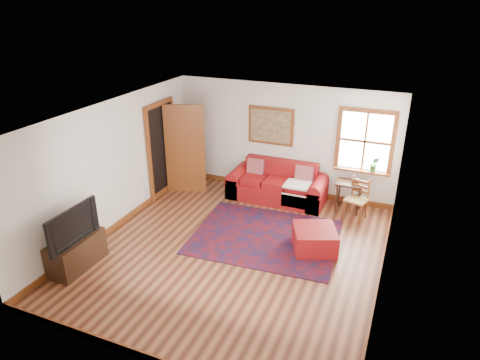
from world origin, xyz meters
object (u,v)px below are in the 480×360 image
at_px(red_leather_sofa, 278,187).
at_px(media_cabinet, 77,252).
at_px(side_table, 349,188).
at_px(ladder_back_chair, 358,197).
at_px(red_ottoman, 315,239).

distance_m(red_leather_sofa, media_cabinet, 4.43).
relative_size(side_table, ladder_back_chair, 0.77).
height_order(side_table, media_cabinet, side_table).
height_order(red_leather_sofa, side_table, red_leather_sofa).
bearing_deg(red_leather_sofa, side_table, 0.18).
bearing_deg(media_cabinet, ladder_back_chair, 41.23).
height_order(red_leather_sofa, media_cabinet, red_leather_sofa).
distance_m(red_ottoman, side_table, 1.81).
xyz_separation_m(red_ottoman, side_table, (0.29, 1.75, 0.33)).
distance_m(red_leather_sofa, side_table, 1.58).
xyz_separation_m(red_leather_sofa, media_cabinet, (-2.29, -3.80, -0.00)).
xyz_separation_m(side_table, ladder_back_chair, (0.21, -0.24, -0.08)).
bearing_deg(red_ottoman, red_leather_sofa, 103.56).
bearing_deg(media_cabinet, red_leather_sofa, 58.91).
relative_size(ladder_back_chair, media_cabinet, 0.86).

